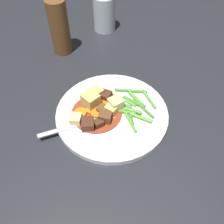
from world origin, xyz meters
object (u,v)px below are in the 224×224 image
object	(u,v)px
carrot_slice_3	(92,110)
potato_chunk_4	(110,108)
carrot_slice_1	(96,114)
meat_chunk_0	(103,112)
pepper_mill	(59,27)
carrot_slice_0	(105,105)
carrot_slice_2	(90,98)
meat_chunk_4	(99,123)
potato_chunk_1	(97,94)
potato_chunk_0	(91,101)
carrot_slice_4	(80,113)
water_glass	(104,13)
meat_chunk_1	(106,96)
meat_chunk_3	(88,124)
potato_chunk_2	(76,119)
fork	(80,124)
potato_chunk_3	(116,104)
meat_chunk_2	(105,118)
dinner_plate	(112,114)

from	to	relation	value
carrot_slice_3	potato_chunk_4	world-z (taller)	potato_chunk_4
carrot_slice_1	meat_chunk_0	size ratio (longest dim) A/B	1.02
carrot_slice_3	pepper_mill	xyz separation A→B (m)	(0.07, -0.26, 0.06)
carrot_slice_0	potato_chunk_4	xyz separation A→B (m)	(-0.01, 0.02, 0.01)
carrot_slice_2	meat_chunk_4	distance (m)	0.08
carrot_slice_1	potato_chunk_1	size ratio (longest dim) A/B	0.85
carrot_slice_2	potato_chunk_0	size ratio (longest dim) A/B	0.70
carrot_slice_4	pepper_mill	distance (m)	0.28
meat_chunk_0	water_glass	size ratio (longest dim) A/B	0.22
pepper_mill	meat_chunk_1	bearing A→B (deg)	115.28
meat_chunk_3	carrot_slice_4	bearing A→B (deg)	-67.96
potato_chunk_2	carrot_slice_0	bearing A→B (deg)	-149.08
potato_chunk_1	potato_chunk_0	bearing A→B (deg)	57.86
meat_chunk_3	fork	xyz separation A→B (m)	(0.02, -0.01, -0.01)
potato_chunk_1	carrot_slice_1	bearing A→B (deg)	84.36
potato_chunk_2	meat_chunk_0	xyz separation A→B (m)	(-0.06, -0.02, -0.00)
carrot_slice_3	potato_chunk_2	xyz separation A→B (m)	(0.04, 0.03, 0.01)
carrot_slice_0	carrot_slice_2	distance (m)	0.04
carrot_slice_3	pepper_mill	size ratio (longest dim) A/B	0.18
potato_chunk_3	water_glass	distance (m)	0.37
potato_chunk_4	meat_chunk_1	size ratio (longest dim) A/B	1.09
potato_chunk_2	potato_chunk_3	size ratio (longest dim) A/B	0.87
carrot_slice_1	carrot_slice_4	distance (m)	0.04
carrot_slice_2	fork	distance (m)	0.08
potato_chunk_2	meat_chunk_3	world-z (taller)	same
fork	carrot_slice_1	bearing A→B (deg)	-148.85
carrot_slice_0	meat_chunk_3	world-z (taller)	meat_chunk_3
carrot_slice_3	meat_chunk_4	size ratio (longest dim) A/B	1.45
potato_chunk_0	water_glass	size ratio (longest dim) A/B	0.34
potato_chunk_2	potato_chunk_4	distance (m)	0.08
potato_chunk_3	meat_chunk_4	world-z (taller)	potato_chunk_3
pepper_mill	carrot_slice_3	bearing A→B (deg)	105.62
potato_chunk_3	meat_chunk_2	size ratio (longest dim) A/B	1.07
carrot_slice_2	pepper_mill	size ratio (longest dim) A/B	0.17
carrot_slice_2	potato_chunk_1	world-z (taller)	potato_chunk_1
potato_chunk_0	meat_chunk_0	world-z (taller)	potato_chunk_0
potato_chunk_1	dinner_plate	bearing A→B (deg)	122.39
carrot_slice_4	meat_chunk_2	size ratio (longest dim) A/B	1.04
carrot_slice_1	water_glass	size ratio (longest dim) A/B	0.23
carrot_slice_2	meat_chunk_0	size ratio (longest dim) A/B	1.07
carrot_slice_2	potato_chunk_1	xyz separation A→B (m)	(-0.02, -0.00, 0.01)
meat_chunk_1	fork	bearing A→B (deg)	47.74
potato_chunk_2	fork	world-z (taller)	potato_chunk_2
carrot_slice_4	meat_chunk_0	bearing A→B (deg)	174.30
carrot_slice_0	carrot_slice_3	size ratio (longest dim) A/B	1.12
carrot_slice_3	potato_chunk_4	distance (m)	0.04
dinner_plate	pepper_mill	world-z (taller)	pepper_mill
carrot_slice_3	potato_chunk_3	size ratio (longest dim) A/B	0.97
pepper_mill	fork	bearing A→B (deg)	98.26
carrot_slice_2	potato_chunk_3	size ratio (longest dim) A/B	0.87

